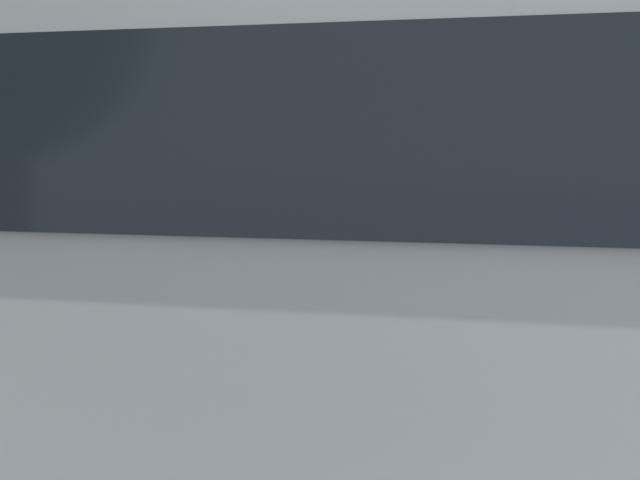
% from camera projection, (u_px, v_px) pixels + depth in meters
% --- Properties ---
extents(ground_plane, '(80.00, 80.00, 0.00)m').
position_uv_depth(ground_plane, '(417.00, 334.00, 9.55)').
color(ground_plane, '#424247').
extents(tour_bus, '(9.78, 2.74, 3.25)m').
position_uv_depth(tour_bus, '(362.00, 256.00, 4.92)').
color(tour_bus, '#B7BABF').
rests_on(tour_bus, ground_plane).
extents(spectator_far_left, '(0.57, 0.38, 1.69)m').
position_uv_depth(spectator_far_left, '(455.00, 281.00, 7.62)').
color(spectator_far_left, black).
rests_on(spectator_far_left, ground_plane).
extents(spectator_left, '(0.58, 0.35, 1.78)m').
position_uv_depth(spectator_left, '(349.00, 277.00, 7.53)').
color(spectator_left, '#473823').
rests_on(spectator_left, ground_plane).
extents(spectator_centre, '(0.58, 0.37, 1.67)m').
position_uv_depth(spectator_centre, '(255.00, 277.00, 7.95)').
color(spectator_centre, black).
rests_on(spectator_centre, ground_plane).
extents(parked_motorcycle_silver, '(2.05, 0.58, 0.99)m').
position_uv_depth(parked_motorcycle_silver, '(409.00, 356.00, 6.83)').
color(parked_motorcycle_silver, black).
rests_on(parked_motorcycle_silver, ground_plane).
extents(stunt_motorcycle, '(1.84, 1.13, 1.74)m').
position_uv_depth(stunt_motorcycle, '(231.00, 220.00, 13.48)').
color(stunt_motorcycle, black).
rests_on(stunt_motorcycle, ground_plane).
extents(bay_line_b, '(0.15, 3.91, 0.01)m').
position_uv_depth(bay_line_b, '(481.00, 333.00, 9.56)').
color(bay_line_b, white).
rests_on(bay_line_b, ground_plane).
extents(bay_line_c, '(0.17, 4.93, 0.01)m').
position_uv_depth(bay_line_c, '(262.00, 323.00, 10.10)').
color(bay_line_c, white).
rests_on(bay_line_c, ground_plane).
extents(bay_line_d, '(0.15, 3.79, 0.01)m').
position_uv_depth(bay_line_d, '(66.00, 314.00, 10.65)').
color(bay_line_d, white).
rests_on(bay_line_d, ground_plane).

